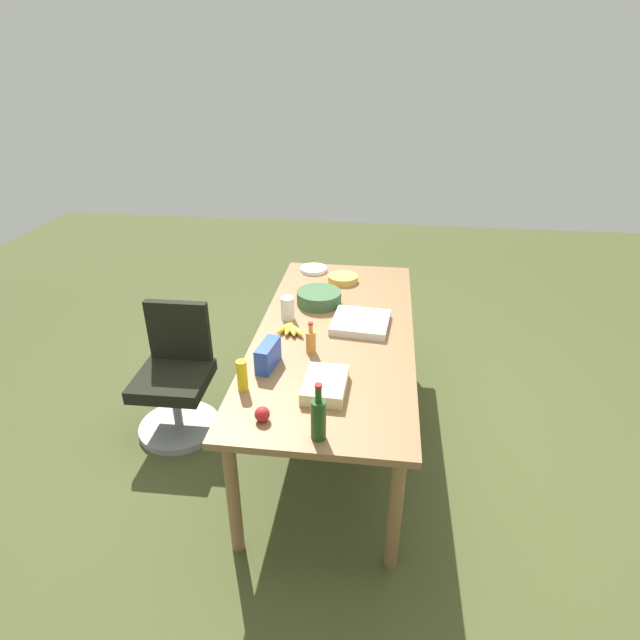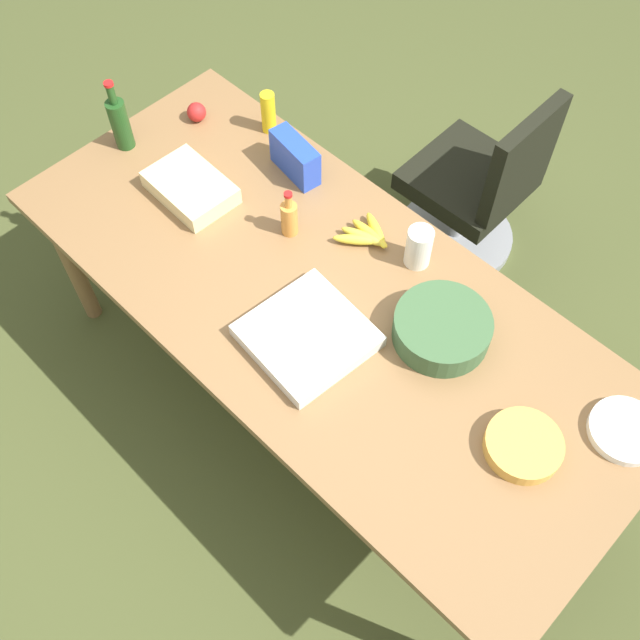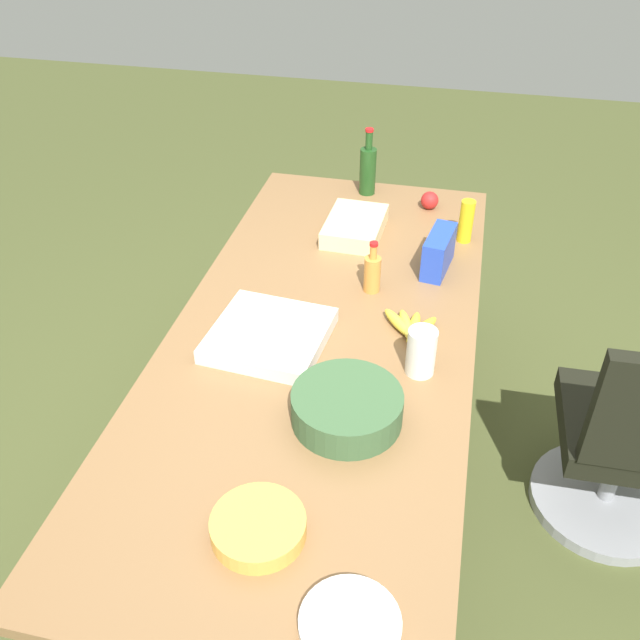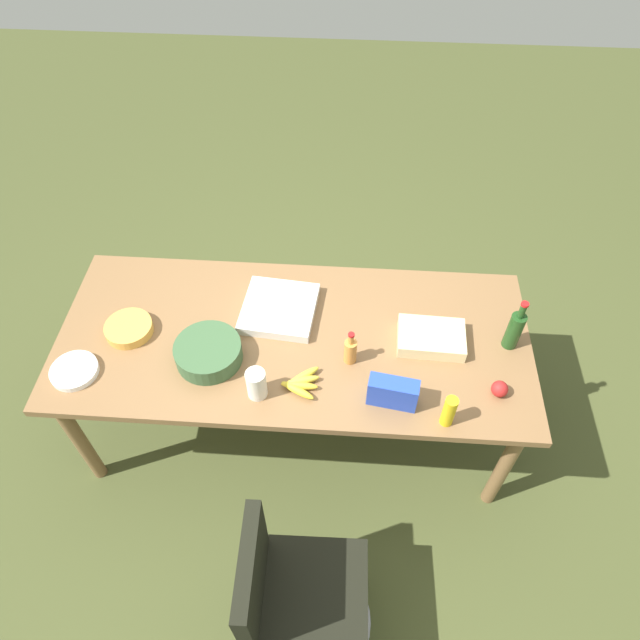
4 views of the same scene
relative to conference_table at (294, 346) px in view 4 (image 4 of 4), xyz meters
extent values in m
plane|color=#454C26|center=(0.00, 0.00, -0.72)|extent=(10.00, 10.00, 0.00)
cube|color=brown|center=(0.00, 0.00, 0.05)|extent=(2.32, 1.00, 0.04)
cylinder|color=brown|center=(-1.07, -0.41, -0.34)|extent=(0.07, 0.07, 0.75)
cylinder|color=brown|center=(1.07, -0.41, -0.34)|extent=(0.07, 0.07, 0.75)
cylinder|color=brown|center=(-1.07, 0.41, -0.34)|extent=(0.07, 0.07, 0.75)
cylinder|color=brown|center=(1.07, 0.41, -0.34)|extent=(0.07, 0.07, 0.75)
cylinder|color=gray|center=(0.16, -1.09, -0.69)|extent=(0.56, 0.56, 0.05)
cylinder|color=gray|center=(0.16, -1.09, -0.48)|extent=(0.06, 0.06, 0.37)
cube|color=black|center=(0.16, -1.09, -0.30)|extent=(0.49, 0.49, 0.09)
cube|color=black|center=(-0.06, -1.09, -0.03)|extent=(0.07, 0.43, 0.44)
cylinder|color=gold|center=(-0.81, -0.02, 0.10)|extent=(0.29, 0.29, 0.05)
cube|color=silver|center=(-0.09, 0.16, 0.10)|extent=(0.39, 0.39, 0.05)
cylinder|color=orange|center=(0.28, -0.12, 0.14)|extent=(0.06, 0.06, 0.13)
cylinder|color=orange|center=(0.28, -0.12, 0.23)|extent=(0.03, 0.03, 0.05)
cylinder|color=red|center=(0.28, -0.12, 0.27)|extent=(0.03, 0.03, 0.01)
cube|color=beige|center=(0.67, 0.01, 0.11)|extent=(0.33, 0.23, 0.07)
cylinder|color=#1D441A|center=(1.05, 0.03, 0.18)|extent=(0.09, 0.09, 0.21)
cylinder|color=#1D441A|center=(1.05, 0.03, 0.32)|extent=(0.04, 0.04, 0.08)
cylinder|color=red|center=(1.05, 0.03, 0.37)|extent=(0.04, 0.04, 0.01)
sphere|color=#B4211F|center=(0.96, -0.26, 0.11)|extent=(0.09, 0.09, 0.08)
cylinder|color=yellow|center=(0.71, -0.42, 0.16)|extent=(0.06, 0.06, 0.17)
cylinder|color=#395B36|center=(-0.38, -0.16, 0.12)|extent=(0.32, 0.32, 0.10)
cube|color=blue|center=(0.47, -0.34, 0.15)|extent=(0.23, 0.11, 0.15)
cylinder|color=white|center=(-1.00, -0.28, 0.09)|extent=(0.26, 0.26, 0.03)
ellipsoid|color=yellow|center=(0.05, -0.32, 0.10)|extent=(0.17, 0.11, 0.04)
ellipsoid|color=yellow|center=(0.06, -0.30, 0.10)|extent=(0.17, 0.04, 0.04)
ellipsoid|color=gold|center=(0.06, -0.27, 0.10)|extent=(0.17, 0.09, 0.04)
ellipsoid|color=yellow|center=(0.07, -0.24, 0.10)|extent=(0.15, 0.13, 0.04)
cylinder|color=white|center=(-0.13, -0.33, 0.15)|extent=(0.10, 0.10, 0.16)
camera|label=1|loc=(2.92, 0.27, 1.68)|focal=28.99mm
camera|label=2|loc=(-0.99, 1.02, 2.13)|focal=41.59mm
camera|label=3|loc=(-1.78, -0.39, 1.48)|focal=38.93mm
camera|label=4|loc=(0.25, -1.73, 2.29)|focal=32.29mm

